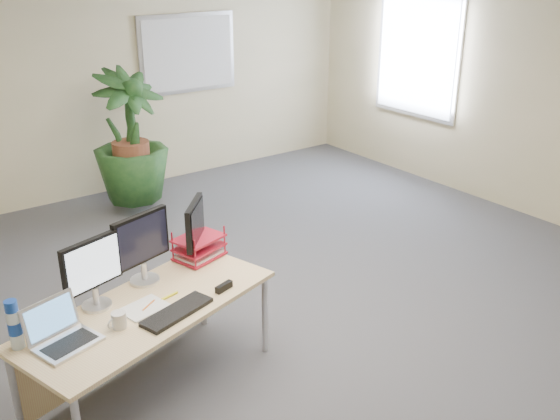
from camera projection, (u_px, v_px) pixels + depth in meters
floor at (313, 345)px, 4.61m from camera, size 8.00×8.00×0.00m
back_wall at (94, 80)px, 7.08m from camera, size 7.00×0.04×2.70m
whiteboard at (188, 53)px, 7.63m from camera, size 1.30×0.04×0.95m
window at (417, 53)px, 7.63m from camera, size 0.04×1.30×1.55m
desk at (141, 320)px, 3.99m from camera, size 1.80×1.16×0.64m
floor_plant at (131, 147)px, 6.73m from camera, size 1.08×1.08×1.50m
monitor_left at (92, 269)px, 3.79m from camera, size 0.40×0.19×0.46m
monitor_right at (142, 244)px, 4.08m from camera, size 0.43×0.20×0.49m
monitor_dark at (195, 227)px, 4.39m from camera, size 0.29×0.32×0.45m
laptop at (61, 333)px, 3.51m from camera, size 0.41×0.38×0.24m
keyboard at (177, 312)px, 3.81m from camera, size 0.50×0.29×0.03m
coffee_mug at (118, 320)px, 3.65m from camera, size 0.13×0.09×0.10m
spiral_notebook at (144, 308)px, 3.86m from camera, size 0.31×0.26×0.01m
orange_pen at (149, 305)px, 3.88m from camera, size 0.12×0.08×0.01m
yellow_highlighter at (169, 296)px, 3.99m from camera, size 0.13×0.04×0.02m
water_bottle at (15, 325)px, 3.43m from camera, size 0.08×0.08×0.30m
letter_tray at (199, 249)px, 4.49m from camera, size 0.39×0.34×0.16m
stapler at (224, 287)px, 4.07m from camera, size 0.14×0.07×0.05m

